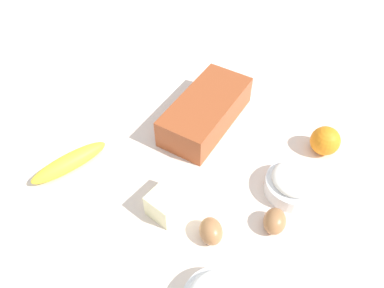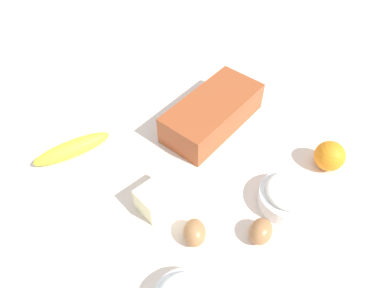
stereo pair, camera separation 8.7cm
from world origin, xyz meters
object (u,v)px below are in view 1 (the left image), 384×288
flour_bowl (293,183)px  loaf_pan (206,111)px  butter_block (169,200)px  egg_beside_bowl (211,231)px  orange_fruit (325,141)px  egg_near_butter (275,221)px  banana (70,162)px

flour_bowl → loaf_pan: bearing=83.3°
loaf_pan → butter_block: loaf_pan is taller
egg_beside_bowl → flour_bowl: bearing=-15.3°
orange_fruit → butter_block: 0.41m
egg_near_butter → butter_block: bearing=121.1°
flour_bowl → egg_near_butter: 0.11m
butter_block → egg_beside_bowl: butter_block is taller
butter_block → egg_near_butter: 0.22m
egg_beside_bowl → butter_block: bearing=94.5°
banana → butter_block: (0.08, -0.25, 0.01)m
banana → egg_beside_bowl: (0.09, -0.36, 0.00)m
loaf_pan → egg_near_butter: loaf_pan is taller
banana → butter_block: butter_block is taller
loaf_pan → orange_fruit: loaf_pan is taller
loaf_pan → egg_beside_bowl: 0.34m
flour_bowl → egg_near_butter: bearing=-167.7°
banana → egg_near_butter: egg_near_butter is taller
banana → egg_beside_bowl: 0.37m
flour_bowl → butter_block: 0.28m
flour_bowl → orange_fruit: 0.16m
loaf_pan → flour_bowl: loaf_pan is taller
loaf_pan → egg_beside_bowl: bearing=-148.6°
banana → egg_beside_bowl: bearing=-76.0°
butter_block → egg_near_butter: butter_block is taller
egg_beside_bowl → loaf_pan: bearing=43.3°
flour_bowl → orange_fruit: size_ratio=1.74×
orange_fruit → butter_block: bearing=157.2°
loaf_pan → egg_beside_bowl: (-0.25, -0.23, -0.02)m
loaf_pan → egg_near_butter: 0.34m
banana → butter_block: 0.27m
butter_block → egg_near_butter: bearing=-58.9°
loaf_pan → butter_block: (-0.25, -0.12, -0.01)m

